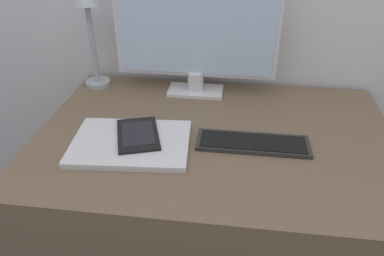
{
  "coord_description": "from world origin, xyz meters",
  "views": [
    {
      "loc": [
        0.06,
        -0.82,
        1.36
      ],
      "look_at": [
        -0.06,
        0.08,
        0.8
      ],
      "focal_mm": 35.0,
      "sensor_mm": 36.0,
      "label": 1
    }
  ],
  "objects": [
    {
      "name": "monitor",
      "position": [
        -0.1,
        0.43,
        0.97
      ],
      "size": [
        0.57,
        0.11,
        0.44
      ],
      "color": "silver",
      "rests_on": "desk"
    },
    {
      "name": "desk_lamp",
      "position": [
        -0.48,
        0.44,
        0.97
      ],
      "size": [
        0.09,
        0.09,
        0.36
      ],
      "color": "#999EA8",
      "rests_on": "desk"
    },
    {
      "name": "keyboard",
      "position": [
        0.11,
        0.11,
        0.75
      ],
      "size": [
        0.33,
        0.11,
        0.01
      ],
      "color": "#282828",
      "rests_on": "desk"
    },
    {
      "name": "ereader",
      "position": [
        -0.23,
        0.08,
        0.76
      ],
      "size": [
        0.17,
        0.21,
        0.01
      ],
      "color": "black",
      "rests_on": "laptop"
    },
    {
      "name": "laptop",
      "position": [
        -0.24,
        0.05,
        0.75
      ],
      "size": [
        0.36,
        0.27,
        0.02
      ],
      "color": "#BCBCC1",
      "rests_on": "desk"
    },
    {
      "name": "desk",
      "position": [
        0.0,
        0.15,
        0.37
      ],
      "size": [
        1.1,
        0.76,
        0.74
      ],
      "color": "brown",
      "rests_on": "ground_plane"
    }
  ]
}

